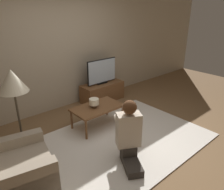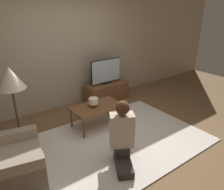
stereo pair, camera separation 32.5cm
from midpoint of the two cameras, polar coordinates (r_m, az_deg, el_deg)
The scene contains 10 objects.
ground_plane at distance 3.83m, azimuth -0.17°, elevation -11.98°, with size 10.00×10.00×0.00m, color brown.
wall_back at distance 4.87m, azimuth -15.59°, elevation 11.38°, with size 10.00×0.06×2.60m.
rug at distance 3.82m, azimuth -0.17°, elevation -11.88°, with size 2.93×2.06×0.02m.
tv_stand at distance 5.29m, azimuth -4.31°, elevation 0.78°, with size 1.03×0.45×0.44m.
tv at distance 5.13m, azimuth -4.50°, elevation 6.14°, with size 0.80×0.08×0.58m.
coffee_table at distance 4.10m, azimuth -6.12°, elevation -3.63°, with size 0.93×0.55×0.42m.
floor_lamp at distance 3.33m, azimuth -27.09°, elevation 2.33°, with size 0.41×0.41×1.38m.
armchair at distance 3.07m, azimuth -28.04°, elevation -17.90°, with size 1.03×0.99×0.96m.
person_kneeling at distance 3.14m, azimuth 1.43°, elevation -9.81°, with size 0.62×0.85×0.96m.
table_lamp at distance 4.02m, azimuth -7.04°, elevation -1.92°, with size 0.18×0.18×0.17m.
Camera 1 is at (-2.20, -2.29, 2.16)m, focal length 35.00 mm.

